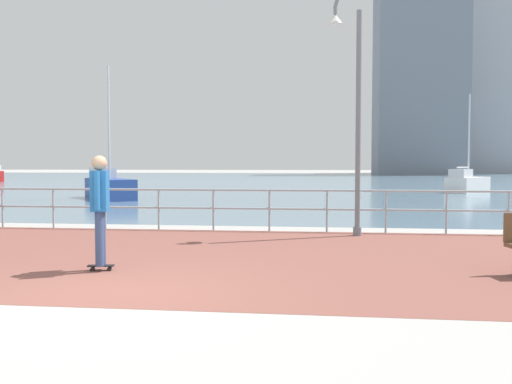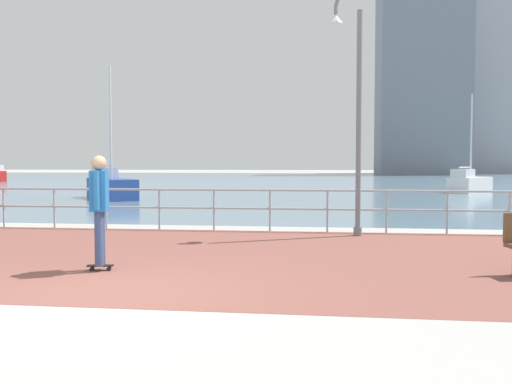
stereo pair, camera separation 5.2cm
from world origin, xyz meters
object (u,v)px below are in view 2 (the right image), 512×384
at_px(lamppost, 352,98).
at_px(sailboat_navy, 469,183).
at_px(skateboarder, 99,201).
at_px(sailboat_gray, 110,186).

bearing_deg(lamppost, sailboat_navy, 69.15).
bearing_deg(sailboat_navy, skateboarder, -115.20).
xyz_separation_m(lamppost, skateboarder, (-4.04, -4.65, -2.09)).
relative_size(skateboarder, sailboat_navy, 0.31).
height_order(lamppost, skateboarder, lamppost).
distance_m(skateboarder, sailboat_navy, 28.00).
distance_m(lamppost, sailboat_gray, 16.52).
xyz_separation_m(skateboarder, sailboat_gray, (-6.72, 16.91, -0.47)).
bearing_deg(sailboat_gray, skateboarder, -68.31).
relative_size(lamppost, sailboat_gray, 0.91).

